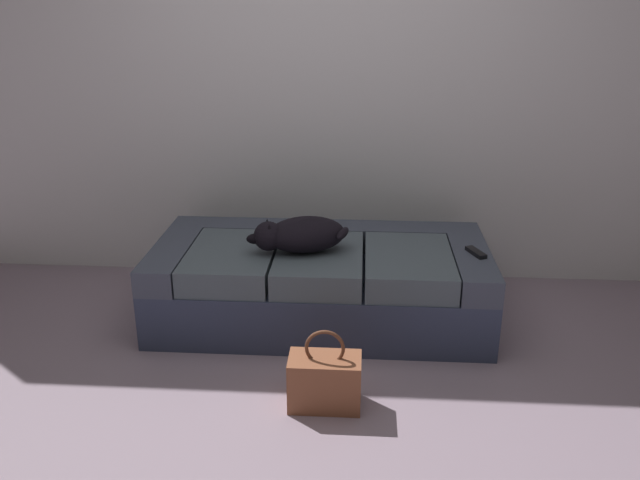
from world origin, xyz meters
TOP-DOWN VIEW (x-y plane):
  - ground_plane at (0.00, 0.00)m, footprint 10.00×10.00m
  - back_wall at (0.00, 1.78)m, footprint 6.40×0.10m
  - couch at (0.00, 1.09)m, footprint 1.82×0.88m
  - dog_dark at (-0.11, 0.99)m, footprint 0.55×0.34m
  - tv_remote at (0.83, 1.02)m, footprint 0.10×0.16m
  - handbag at (0.07, 0.25)m, footprint 0.32×0.18m

SIDE VIEW (x-z plane):
  - ground_plane at x=0.00m, z-range 0.00..0.00m
  - handbag at x=0.07m, z-range -0.06..0.31m
  - couch at x=0.00m, z-range 0.00..0.44m
  - tv_remote at x=0.83m, z-range 0.44..0.46m
  - dog_dark at x=-0.11m, z-range 0.44..0.63m
  - back_wall at x=0.00m, z-range 0.00..2.80m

